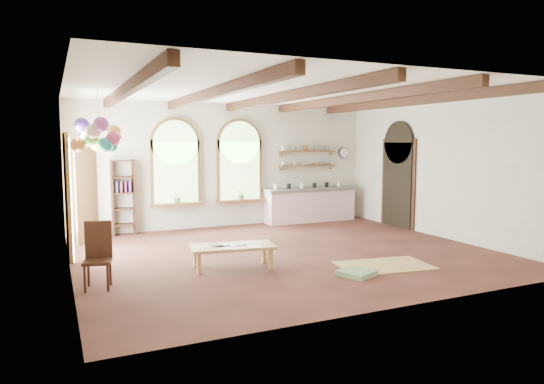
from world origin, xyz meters
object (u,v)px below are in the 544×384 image
kitchen_counter (310,204)px  balloon_cluster (99,136)px  side_chair (98,269)px  coffee_table (233,248)px

kitchen_counter → balloon_cluster: size_ratio=2.30×
kitchen_counter → side_chair: (-5.94, -4.11, -0.18)m
coffee_table → side_chair: size_ratio=1.52×
kitchen_counter → coffee_table: size_ratio=1.74×
side_chair → balloon_cluster: balloon_cluster is taller
coffee_table → balloon_cluster: 3.23m
coffee_table → side_chair: bearing=-173.9°
coffee_table → balloon_cluster: size_ratio=1.32×
side_chair → balloon_cluster: size_ratio=0.87×
coffee_table → side_chair: (-2.26, -0.24, -0.07)m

